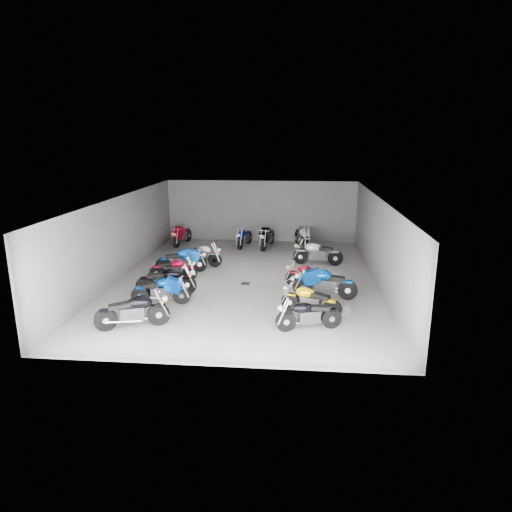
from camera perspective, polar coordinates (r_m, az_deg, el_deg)
The scene contains 21 objects.
ground at distance 17.92m, azimuth -1.15°, elevation -2.97°, with size 14.00×14.00×0.00m, color #A19F99.
wall_back at distance 24.35m, azimuth 0.66°, elevation 5.64°, with size 10.00×0.10×3.20m, color slate.
wall_left at distance 18.72m, azimuth -16.58°, elevation 2.25°, with size 0.10×14.00×3.20m, color slate.
wall_right at distance 17.67m, azimuth 15.16°, elevation 1.63°, with size 0.10×14.00×3.20m, color slate.
ceiling at distance 17.22m, azimuth -1.21°, elevation 7.29°, with size 10.00×14.00×0.04m, color black.
drain_grate at distance 17.45m, azimuth -1.34°, elevation -3.45°, with size 0.32×0.32×0.01m, color black.
motorcycle_left_a at distance 13.85m, azimuth -15.10°, elevation -6.65°, with size 2.07×0.92×0.95m.
motorcycle_left_b at distance 15.54m, azimuth -11.70°, elevation -4.24°, with size 2.00×0.44×0.88m.
motorcycle_left_c at distance 16.42m, azimuth -11.09°, elevation -3.03°, with size 2.15×0.50×0.95m.
motorcycle_left_d at distance 18.02m, azimuth -10.26°, elevation -1.62°, with size 1.88×0.37×0.82m.
motorcycle_left_e at distance 18.97m, azimuth -9.23°, elevation -0.56°, with size 2.09×0.68×0.93m.
motorcycle_left_f at distance 19.87m, azimuth -6.97°, elevation 0.17°, with size 2.02×0.64×0.90m.
motorcycle_right_a at distance 13.35m, azimuth 6.53°, elevation -7.27°, with size 1.92×0.64×0.86m.
motorcycle_right_b at distance 14.46m, azimuth 6.78°, elevation -5.49°, with size 1.90×0.88×0.88m.
motorcycle_right_c at distance 15.96m, azimuth 8.55°, elevation -3.38°, with size 2.22×0.49×0.98m.
motorcycle_right_d at distance 17.07m, azimuth 6.66°, elevation -2.41°, with size 1.86×0.50×0.82m.
motorcycle_right_f at distance 20.04m, azimuth 7.67°, elevation 0.37°, with size 2.18×0.48×0.96m.
motorcycle_back_a at distance 23.86m, azimuth -9.26°, elevation 2.61°, with size 0.54×2.14×0.94m.
motorcycle_back_c at distance 23.16m, azimuth -1.47°, elevation 2.37°, with size 0.59×2.03×0.90m.
motorcycle_back_d at distance 22.88m, azimuth 1.41°, elevation 2.38°, with size 0.61×2.30×1.02m.
motorcycle_back_e at distance 23.19m, azimuth 5.80°, elevation 2.42°, with size 0.74×2.18×0.98m.
Camera 1 is at (1.92, -16.97, 5.45)m, focal length 32.00 mm.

